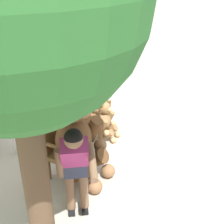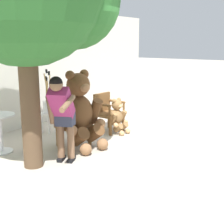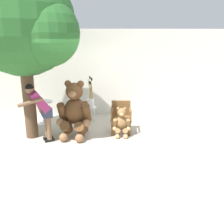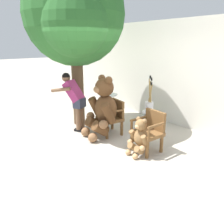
{
  "view_description": "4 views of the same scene",
  "coord_description": "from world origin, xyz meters",
  "px_view_note": "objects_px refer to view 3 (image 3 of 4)",
  "views": [
    {
      "loc": [
        -4.21,
        -1.34,
        3.16
      ],
      "look_at": [
        0.03,
        -0.05,
        0.88
      ],
      "focal_mm": 50.0,
      "sensor_mm": 36.0,
      "label": 1
    },
    {
      "loc": [
        -4.95,
        -3.51,
        2.0
      ],
      "look_at": [
        0.05,
        0.02,
        0.61
      ],
      "focal_mm": 50.0,
      "sensor_mm": 36.0,
      "label": 2
    },
    {
      "loc": [
        0.05,
        -5.96,
        2.51
      ],
      "look_at": [
        0.34,
        0.08,
        0.72
      ],
      "focal_mm": 40.0,
      "sensor_mm": 36.0,
      "label": 3
    },
    {
      "loc": [
        3.32,
        -2.82,
        2.21
      ],
      "look_at": [
        -0.11,
        0.12,
        0.77
      ],
      "focal_mm": 35.0,
      "sensor_mm": 36.0,
      "label": 4
    }
  ],
  "objects_px": {
    "brush_bucket": "(91,101)",
    "round_side_table": "(43,110)",
    "teddy_bear_small": "(122,122)",
    "patio_tree": "(26,25)",
    "person_visitor": "(41,107)",
    "teddy_bear_large": "(75,110)",
    "wooden_chair_right": "(121,116)",
    "wooden_chair_left": "(77,117)",
    "white_stool": "(91,110)"
  },
  "relations": [
    {
      "from": "wooden_chair_right",
      "to": "teddy_bear_large",
      "type": "distance_m",
      "value": 1.28
    },
    {
      "from": "person_visitor",
      "to": "patio_tree",
      "type": "relative_size",
      "value": 0.36
    },
    {
      "from": "person_visitor",
      "to": "teddy_bear_large",
      "type": "bearing_deg",
      "value": 20.6
    },
    {
      "from": "teddy_bear_large",
      "to": "patio_tree",
      "type": "height_order",
      "value": "patio_tree"
    },
    {
      "from": "teddy_bear_large",
      "to": "white_stool",
      "type": "relative_size",
      "value": 3.24
    },
    {
      "from": "wooden_chair_left",
      "to": "wooden_chair_right",
      "type": "xyz_separation_m",
      "value": [
        1.2,
        0.0,
        0.0
      ]
    },
    {
      "from": "teddy_bear_small",
      "to": "round_side_table",
      "type": "relative_size",
      "value": 1.09
    },
    {
      "from": "round_side_table",
      "to": "teddy_bear_large",
      "type": "bearing_deg",
      "value": -44.63
    },
    {
      "from": "wooden_chair_right",
      "to": "brush_bucket",
      "type": "height_order",
      "value": "brush_bucket"
    },
    {
      "from": "wooden_chair_left",
      "to": "round_side_table",
      "type": "xyz_separation_m",
      "value": [
        -1.07,
        0.77,
        -0.01
      ]
    },
    {
      "from": "round_side_table",
      "to": "wooden_chair_left",
      "type": "bearing_deg",
      "value": -35.78
    },
    {
      "from": "teddy_bear_large",
      "to": "patio_tree",
      "type": "xyz_separation_m",
      "value": [
        -1.04,
        -0.03,
        2.08
      ]
    },
    {
      "from": "wooden_chair_left",
      "to": "person_visitor",
      "type": "xyz_separation_m",
      "value": [
        -0.81,
        -0.56,
        0.43
      ]
    },
    {
      "from": "wooden_chair_right",
      "to": "patio_tree",
      "type": "bearing_deg",
      "value": -172.75
    },
    {
      "from": "round_side_table",
      "to": "brush_bucket",
      "type": "bearing_deg",
      "value": 9.47
    },
    {
      "from": "person_visitor",
      "to": "brush_bucket",
      "type": "relative_size",
      "value": 1.56
    },
    {
      "from": "wooden_chair_left",
      "to": "teddy_bear_large",
      "type": "xyz_separation_m",
      "value": [
        -0.03,
        -0.26,
        0.27
      ]
    },
    {
      "from": "wooden_chair_right",
      "to": "patio_tree",
      "type": "height_order",
      "value": "patio_tree"
    },
    {
      "from": "teddy_bear_small",
      "to": "white_stool",
      "type": "height_order",
      "value": "teddy_bear_small"
    },
    {
      "from": "wooden_chair_left",
      "to": "patio_tree",
      "type": "relative_size",
      "value": 0.21
    },
    {
      "from": "teddy_bear_large",
      "to": "round_side_table",
      "type": "distance_m",
      "value": 1.49
    },
    {
      "from": "brush_bucket",
      "to": "round_side_table",
      "type": "bearing_deg",
      "value": -170.53
    },
    {
      "from": "teddy_bear_large",
      "to": "brush_bucket",
      "type": "bearing_deg",
      "value": 73.74
    },
    {
      "from": "wooden_chair_left",
      "to": "round_side_table",
      "type": "bearing_deg",
      "value": 144.22
    },
    {
      "from": "person_visitor",
      "to": "round_side_table",
      "type": "distance_m",
      "value": 1.42
    },
    {
      "from": "person_visitor",
      "to": "teddy_bear_small",
      "type": "bearing_deg",
      "value": 7.74
    },
    {
      "from": "wooden_chair_left",
      "to": "patio_tree",
      "type": "xyz_separation_m",
      "value": [
        -1.06,
        -0.29,
        2.35
      ]
    },
    {
      "from": "person_visitor",
      "to": "brush_bucket",
      "type": "height_order",
      "value": "person_visitor"
    },
    {
      "from": "teddy_bear_small",
      "to": "brush_bucket",
      "type": "relative_size",
      "value": 0.82
    },
    {
      "from": "wooden_chair_left",
      "to": "teddy_bear_large",
      "type": "height_order",
      "value": "teddy_bear_large"
    },
    {
      "from": "patio_tree",
      "to": "brush_bucket",
      "type": "bearing_deg",
      "value": 42.61
    },
    {
      "from": "teddy_bear_small",
      "to": "brush_bucket",
      "type": "xyz_separation_m",
      "value": [
        -0.85,
        1.29,
        0.27
      ]
    },
    {
      "from": "person_visitor",
      "to": "round_side_table",
      "type": "bearing_deg",
      "value": 100.85
    },
    {
      "from": "teddy_bear_large",
      "to": "white_stool",
      "type": "xyz_separation_m",
      "value": [
        0.37,
        1.26,
        -0.37
      ]
    },
    {
      "from": "brush_bucket",
      "to": "patio_tree",
      "type": "xyz_separation_m",
      "value": [
        -1.4,
        -1.29,
        2.16
      ]
    },
    {
      "from": "wooden_chair_right",
      "to": "round_side_table",
      "type": "bearing_deg",
      "value": 161.29
    },
    {
      "from": "wooden_chair_right",
      "to": "round_side_table",
      "type": "distance_m",
      "value": 2.4
    },
    {
      "from": "wooden_chair_right",
      "to": "teddy_bear_small",
      "type": "distance_m",
      "value": 0.29
    },
    {
      "from": "brush_bucket",
      "to": "wooden_chair_left",
      "type": "bearing_deg",
      "value": -108.87
    },
    {
      "from": "round_side_table",
      "to": "patio_tree",
      "type": "bearing_deg",
      "value": -89.64
    },
    {
      "from": "teddy_bear_large",
      "to": "round_side_table",
      "type": "relative_size",
      "value": 2.07
    },
    {
      "from": "wooden_chair_right",
      "to": "brush_bucket",
      "type": "xyz_separation_m",
      "value": [
        -0.86,
        1.0,
        0.19
      ]
    },
    {
      "from": "teddy_bear_large",
      "to": "teddy_bear_small",
      "type": "relative_size",
      "value": 1.89
    },
    {
      "from": "wooden_chair_right",
      "to": "person_visitor",
      "type": "relative_size",
      "value": 0.58
    },
    {
      "from": "white_stool",
      "to": "teddy_bear_small",
      "type": "bearing_deg",
      "value": -56.47
    },
    {
      "from": "brush_bucket",
      "to": "patio_tree",
      "type": "relative_size",
      "value": 0.23
    },
    {
      "from": "wooden_chair_right",
      "to": "round_side_table",
      "type": "relative_size",
      "value": 1.19
    },
    {
      "from": "wooden_chair_right",
      "to": "person_visitor",
      "type": "xyz_separation_m",
      "value": [
        -2.02,
        -0.56,
        0.43
      ]
    },
    {
      "from": "brush_bucket",
      "to": "patio_tree",
      "type": "distance_m",
      "value": 2.88
    },
    {
      "from": "wooden_chair_right",
      "to": "white_stool",
      "type": "xyz_separation_m",
      "value": [
        -0.86,
        1.0,
        -0.11
      ]
    }
  ]
}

